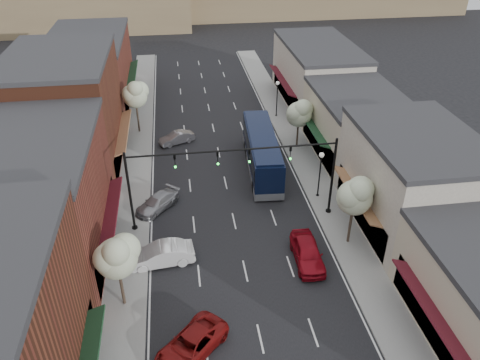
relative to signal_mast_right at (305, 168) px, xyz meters
name	(u,v)px	position (x,y,z in m)	size (l,w,h in m)	color
ground	(250,291)	(-5.62, -8.00, -4.62)	(160.00, 160.00, 0.00)	black
sidewalk_left	(136,165)	(-14.02, 10.50, -4.55)	(2.80, 73.00, 0.15)	gray
sidewalk_right	(301,153)	(2.78, 10.50, -4.55)	(2.80, 73.00, 0.15)	gray
curb_left	(150,164)	(-12.62, 10.50, -4.55)	(0.25, 73.00, 0.17)	gray
curb_right	(288,154)	(1.38, 10.50, -4.55)	(0.25, 73.00, 0.17)	gray
bldg_left_midnear	(35,202)	(-19.85, -2.00, 0.03)	(10.14, 14.10, 9.40)	brown
bldg_left_midfar	(67,112)	(-19.86, 12.00, 0.78)	(10.14, 14.10, 10.90)	#5E2C1B
bldg_left_far	(91,70)	(-19.84, 28.00, -0.46)	(10.14, 18.10, 8.40)	brown
bldg_right_midnear	(412,181)	(8.10, -2.00, -0.72)	(9.14, 12.10, 7.90)	beige
bldg_right_midfar	(356,125)	(8.08, 10.00, -1.46)	(9.14, 12.10, 6.40)	#B8AD92
bldg_right_far	(317,74)	(8.09, 24.00, -0.96)	(9.14, 16.10, 7.40)	beige
hill_near	(61,5)	(-30.62, 70.00, -0.62)	(50.00, 20.00, 8.00)	#7A6647
signal_mast_right	(305,168)	(0.00, 0.00, 0.00)	(8.22, 0.46, 7.00)	black
signal_mast_left	(160,178)	(-11.24, 0.00, 0.00)	(8.22, 0.46, 7.00)	black
tree_right_near	(356,195)	(2.73, -4.05, -0.17)	(2.85, 2.65, 5.95)	#47382B
tree_right_far	(300,112)	(2.73, 11.95, -0.63)	(2.85, 2.65, 5.43)	#47382B
tree_left_near	(117,256)	(-13.87, -8.05, -0.40)	(2.85, 2.65, 5.69)	#47382B
tree_left_far	(135,94)	(-13.87, 17.95, -0.02)	(2.85, 2.65, 6.13)	#47382B
lamp_post_near	(320,167)	(2.18, 2.50, -1.62)	(0.44, 0.44, 4.44)	black
lamp_post_far	(277,93)	(2.18, 20.00, -1.62)	(0.44, 0.44, 4.44)	black
coach_bus	(262,151)	(-1.84, 8.14, -2.72)	(3.37, 12.07, 3.65)	black
red_hatchback	(307,252)	(-1.01, -5.61, -3.80)	(1.94, 4.83, 1.64)	maroon
parked_car_a	(191,345)	(-9.82, -12.42, -3.93)	(2.28, 4.95, 1.37)	maroon
parked_car_b	(161,255)	(-11.54, -4.30, -3.82)	(1.69, 4.84, 1.60)	silver
parked_car_c	(157,203)	(-11.82, 2.66, -3.99)	(1.77, 4.36, 1.27)	gray
parked_car_e	(177,138)	(-9.83, 14.72, -4.00)	(1.32, 3.80, 1.25)	#9A999E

